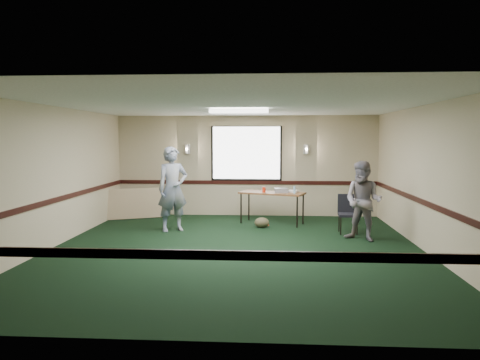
# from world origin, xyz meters

# --- Properties ---
(ground) EXTENTS (8.00, 8.00, 0.00)m
(ground) POSITION_xyz_m (0.00, 0.00, 0.00)
(ground) COLOR black
(ground) RESTS_ON ground
(room_shell) EXTENTS (8.00, 8.02, 8.00)m
(room_shell) POSITION_xyz_m (0.00, 2.12, 1.58)
(room_shell) COLOR #BEB189
(room_shell) RESTS_ON ground
(folding_table) EXTENTS (1.67, 1.12, 0.78)m
(folding_table) POSITION_xyz_m (0.69, 2.76, 0.72)
(folding_table) COLOR brown
(folding_table) RESTS_ON ground
(projector) EXTENTS (0.33, 0.28, 0.11)m
(projector) POSITION_xyz_m (0.91, 2.70, 0.83)
(projector) COLOR gray
(projector) RESTS_ON folding_table
(game_console) EXTENTS (0.25, 0.23, 0.05)m
(game_console) POSITION_xyz_m (1.20, 2.78, 0.80)
(game_console) COLOR white
(game_console) RESTS_ON folding_table
(red_cup) EXTENTS (0.09, 0.09, 0.13)m
(red_cup) POSITION_xyz_m (0.49, 2.70, 0.84)
(red_cup) COLOR red
(red_cup) RESTS_ON folding_table
(water_bottle) EXTENTS (0.05, 0.05, 0.18)m
(water_bottle) POSITION_xyz_m (1.22, 2.52, 0.87)
(water_bottle) COLOR #80B5D2
(water_bottle) RESTS_ON folding_table
(duffel_bag) EXTENTS (0.41, 0.37, 0.24)m
(duffel_bag) POSITION_xyz_m (0.45, 2.22, 0.12)
(duffel_bag) COLOR #494029
(duffel_bag) RESTS_ON ground
(cable_coil) EXTENTS (0.39, 0.39, 0.02)m
(cable_coil) POSITION_xyz_m (0.46, 2.53, 0.01)
(cable_coil) COLOR red
(cable_coil) RESTS_ON ground
(folded_table) EXTENTS (1.49, 0.82, 0.78)m
(folded_table) POSITION_xyz_m (-2.89, 3.31, 0.39)
(folded_table) COLOR tan
(folded_table) RESTS_ON ground
(conference_chair) EXTENTS (0.43, 0.45, 0.85)m
(conference_chair) POSITION_xyz_m (2.36, 1.76, 0.50)
(conference_chair) COLOR black
(conference_chair) RESTS_ON ground
(person_left) EXTENTS (0.83, 0.75, 1.90)m
(person_left) POSITION_xyz_m (-1.54, 1.72, 0.95)
(person_left) COLOR #40538E
(person_left) RESTS_ON ground
(person_right) EXTENTS (1.00, 0.94, 1.63)m
(person_right) POSITION_xyz_m (2.53, 0.97, 0.81)
(person_right) COLOR slate
(person_right) RESTS_ON ground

